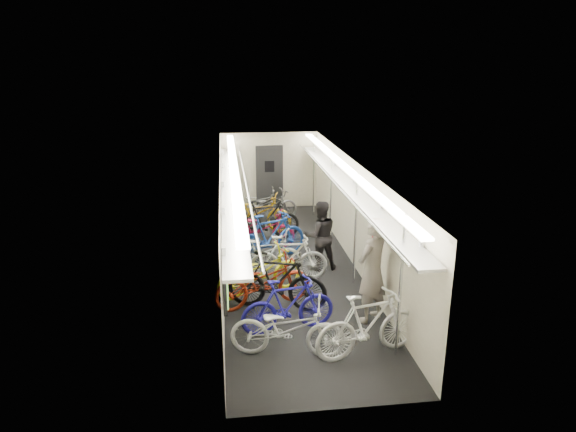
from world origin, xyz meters
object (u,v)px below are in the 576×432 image
object	(u,v)px
bicycle_1	(288,305)
backpack	(380,239)
passenger_mid	(320,236)
bicycle_0	(288,328)
passenger_near	(372,270)

from	to	relation	value
bicycle_1	backpack	distance (m)	2.28
bicycle_1	backpack	world-z (taller)	backpack
bicycle_1	passenger_mid	size ratio (longest dim) A/B	1.05
bicycle_0	backpack	xyz separation A→B (m)	(2.00, 1.75, 0.79)
passenger_mid	backpack	world-z (taller)	passenger_mid
passenger_mid	bicycle_0	bearing A→B (deg)	66.71
passenger_near	passenger_mid	bearing A→B (deg)	-117.99
passenger_near	backpack	xyz separation A→B (m)	(0.35, 0.75, 0.30)
bicycle_0	backpack	world-z (taller)	backpack
bicycle_1	passenger_mid	bearing A→B (deg)	-31.30
bicycle_1	passenger_near	distance (m)	1.63
bicycle_1	passenger_mid	xyz separation A→B (m)	(1.06, 2.69, 0.29)
bicycle_1	passenger_mid	world-z (taller)	passenger_mid
backpack	passenger_near	bearing A→B (deg)	-130.97
passenger_near	bicycle_0	bearing A→B (deg)	-7.99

